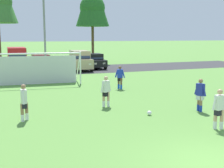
% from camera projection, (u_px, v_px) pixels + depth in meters
% --- Properties ---
extents(ground_plane, '(400.00, 400.00, 0.00)m').
position_uv_depth(ground_plane, '(80.00, 86.00, 22.43)').
color(ground_plane, '#598C3D').
extents(parking_lot_strip, '(52.00, 8.40, 0.01)m').
position_uv_depth(parking_lot_strip, '(54.00, 70.00, 32.44)').
color(parking_lot_strip, '#333335').
rests_on(parking_lot_strip, ground).
extents(soccer_ball, '(0.22, 0.22, 0.22)m').
position_uv_depth(soccer_ball, '(149.00, 113.00, 14.04)').
color(soccer_ball, white).
rests_on(soccer_ball, ground).
extents(soccer_goal, '(7.55, 2.54, 2.57)m').
position_uv_depth(soccer_goal, '(31.00, 68.00, 22.72)').
color(soccer_goal, white).
rests_on(soccer_goal, ground).
extents(player_striker_near, '(0.75, 0.32, 1.64)m').
position_uv_depth(player_striker_near, '(219.00, 109.00, 11.85)').
color(player_striker_near, tan).
rests_on(player_striker_near, ground).
extents(player_midfield_center, '(0.36, 0.73, 1.64)m').
position_uv_depth(player_midfield_center, '(24.00, 103.00, 13.02)').
color(player_midfield_center, '#936B4C').
rests_on(player_midfield_center, ground).
extents(player_defender_far, '(0.35, 0.75, 1.64)m').
position_uv_depth(player_defender_far, '(200.00, 95.00, 14.69)').
color(player_defender_far, '#936B4C').
rests_on(player_defender_far, ground).
extents(player_winger_left, '(0.65, 0.49, 1.64)m').
position_uv_depth(player_winger_left, '(120.00, 77.00, 20.97)').
color(player_winger_left, brown).
rests_on(player_winger_left, ground).
extents(player_winger_right, '(0.71, 0.40, 1.64)m').
position_uv_depth(player_winger_right, '(106.00, 92.00, 15.62)').
color(player_winger_right, tan).
rests_on(player_winger_right, ground).
extents(parked_car_slot_left, '(2.27, 4.84, 2.52)m').
position_uv_depth(parked_car_slot_left, '(17.00, 59.00, 31.89)').
color(parked_car_slot_left, red).
rests_on(parked_car_slot_left, ground).
extents(parked_car_slot_center_left, '(2.21, 4.29, 1.72)m').
position_uv_depth(parked_car_slot_center_left, '(41.00, 62.00, 32.54)').
color(parked_car_slot_center_left, maroon).
rests_on(parked_car_slot_center_left, ground).
extents(parked_car_slot_center, '(2.30, 4.68, 2.16)m').
position_uv_depth(parked_car_slot_center, '(80.00, 60.00, 32.44)').
color(parked_car_slot_center, tan).
rests_on(parked_car_slot_center, ground).
extents(parked_car_slot_center_right, '(2.12, 4.24, 1.72)m').
position_uv_depth(parked_car_slot_center_right, '(94.00, 61.00, 34.48)').
color(parked_car_slot_center_right, black).
rests_on(parked_car_slot_center_right, ground).
extents(tree_mid_left, '(4.56, 4.56, 12.16)m').
position_uv_depth(tree_mid_left, '(92.00, 1.00, 39.97)').
color(tree_mid_left, brown).
rests_on(tree_mid_left, ground).
extents(street_lamp, '(2.00, 0.32, 7.48)m').
position_uv_depth(street_lamp, '(47.00, 34.00, 26.97)').
color(street_lamp, slate).
rests_on(street_lamp, ground).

